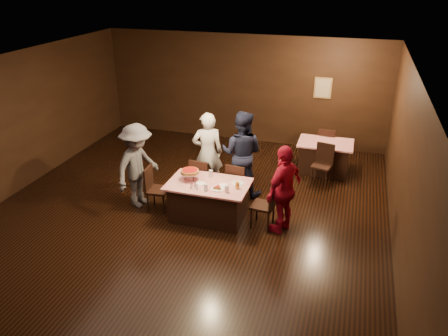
{
  "coord_description": "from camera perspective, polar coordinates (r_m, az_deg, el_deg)",
  "views": [
    {
      "loc": [
        3.01,
        -6.69,
        4.63
      ],
      "look_at": [
        0.72,
        0.81,
        1.0
      ],
      "focal_mm": 35.0,
      "sensor_mm": 36.0,
      "label": 1
    }
  ],
  "objects": [
    {
      "name": "diner_red_shirt",
      "position": [
        8.17,
        7.85,
        -2.78
      ],
      "size": [
        0.81,
        1.1,
        1.74
      ],
      "primitive_type": "imported",
      "rotation": [
        0.0,
        0.0,
        -1.99
      ],
      "color": "#A70E28",
      "rests_on": "ground"
    },
    {
      "name": "pizza_stand",
      "position": [
        8.63,
        -4.47,
        -0.45
      ],
      "size": [
        0.38,
        0.38,
        0.22
      ],
      "color": "black",
      "rests_on": "main_table"
    },
    {
      "name": "diner_grey_knit",
      "position": [
        9.14,
        -11.22,
        0.28
      ],
      "size": [
        0.92,
        1.29,
        1.8
      ],
      "primitive_type": "imported",
      "rotation": [
        0.0,
        0.0,
        1.34
      ],
      "color": "#525257",
      "rests_on": "ground"
    },
    {
      "name": "plate_with_slice",
      "position": [
        8.31,
        -0.82,
        -2.63
      ],
      "size": [
        0.25,
        0.25,
        0.06
      ],
      "color": "white",
      "rests_on": "main_table"
    },
    {
      "name": "diner_white_jacket",
      "position": [
        9.58,
        -2.16,
        2.03
      ],
      "size": [
        0.79,
        0.67,
        1.83
      ],
      "primitive_type": "imported",
      "rotation": [
        0.0,
        0.0,
        3.55
      ],
      "color": "silver",
      "rests_on": "ground"
    },
    {
      "name": "glass_back",
      "position": [
        8.78,
        -1.73,
        -0.73
      ],
      "size": [
        0.08,
        0.08,
        0.14
      ],
      "primitive_type": "cylinder",
      "color": "silver",
      "rests_on": "main_table"
    },
    {
      "name": "back_table",
      "position": [
        10.96,
        12.96,
        1.41
      ],
      "size": [
        1.3,
        0.9,
        0.77
      ],
      "primitive_type": "cube",
      "color": "#B40C18",
      "rests_on": "ground"
    },
    {
      "name": "chair_end_left",
      "position": [
        9.06,
        -8.63,
        -2.75
      ],
      "size": [
        0.45,
        0.45,
        0.95
      ],
      "primitive_type": "cube",
      "rotation": [
        0.0,
        0.0,
        1.64
      ],
      "color": "black",
      "rests_on": "ground"
    },
    {
      "name": "condiments",
      "position": [
        8.34,
        -3.85,
        -2.4
      ],
      "size": [
        0.17,
        0.1,
        0.09
      ],
      "color": "silver",
      "rests_on": "main_table"
    },
    {
      "name": "room",
      "position": [
        7.75,
        -6.89,
        5.91
      ],
      "size": [
        10.0,
        10.04,
        3.02
      ],
      "color": "black",
      "rests_on": "ground"
    },
    {
      "name": "glass_amber",
      "position": [
        8.31,
        1.75,
        -2.29
      ],
      "size": [
        0.08,
        0.08,
        0.14
      ],
      "primitive_type": "cylinder",
      "color": "#BF7F26",
      "rests_on": "main_table"
    },
    {
      "name": "chair_far_right",
      "position": [
        9.21,
        1.84,
        -1.97
      ],
      "size": [
        0.46,
        0.46,
        0.95
      ],
      "primitive_type": "cube",
      "rotation": [
        0.0,
        0.0,
        3.04
      ],
      "color": "black",
      "rests_on": "ground"
    },
    {
      "name": "main_table",
      "position": [
        8.72,
        -2.01,
        -4.28
      ],
      "size": [
        1.6,
        1.0,
        0.77
      ],
      "primitive_type": "cube",
      "color": "#A70B12",
      "rests_on": "ground"
    },
    {
      "name": "glass_front_right",
      "position": [
        8.18,
        0.37,
        -2.76
      ],
      "size": [
        0.08,
        0.08,
        0.14
      ],
      "primitive_type": "cylinder",
      "color": "silver",
      "rests_on": "main_table"
    },
    {
      "name": "napkin_left",
      "position": [
        8.55,
        -3.11,
        -2.01
      ],
      "size": [
        0.21,
        0.21,
        0.01
      ],
      "primitive_type": "cube",
      "rotation": [
        0.0,
        0.0,
        -0.35
      ],
      "color": "white",
      "rests_on": "main_table"
    },
    {
      "name": "chair_far_left",
      "position": [
        9.43,
        -2.85,
        -1.33
      ],
      "size": [
        0.45,
        0.45,
        0.95
      ],
      "primitive_type": "cube",
      "rotation": [
        0.0,
        0.0,
        3.06
      ],
      "color": "black",
      "rests_on": "ground"
    },
    {
      "name": "chair_end_right",
      "position": [
        8.43,
        5.1,
        -4.79
      ],
      "size": [
        0.46,
        0.46,
        0.95
      ],
      "primitive_type": "cube",
      "rotation": [
        0.0,
        0.0,
        -1.67
      ],
      "color": "black",
      "rests_on": "ground"
    },
    {
      "name": "plate_empty",
      "position": [
        8.52,
        1.78,
        -2.03
      ],
      "size": [
        0.25,
        0.25,
        0.01
      ],
      "primitive_type": "cylinder",
      "color": "white",
      "rests_on": "main_table"
    },
    {
      "name": "napkin_center",
      "position": [
        8.46,
        -0.12,
        -2.27
      ],
      "size": [
        0.19,
        0.19,
        0.01
      ],
      "primitive_type": "cube",
      "rotation": [
        0.0,
        0.0,
        0.21
      ],
      "color": "white",
      "rests_on": "main_table"
    },
    {
      "name": "glass_front_left",
      "position": [
        8.24,
        -2.4,
        -2.53
      ],
      "size": [
        0.08,
        0.08,
        0.14
      ],
      "primitive_type": "cylinder",
      "color": "silver",
      "rests_on": "main_table"
    },
    {
      "name": "chair_back_far",
      "position": [
        11.49,
        13.27,
        2.95
      ],
      "size": [
        0.46,
        0.46,
        0.95
      ],
      "primitive_type": "cube",
      "rotation": [
        0.0,
        0.0,
        3.05
      ],
      "color": "black",
      "rests_on": "ground"
    },
    {
      "name": "chair_back_near",
      "position": [
        10.29,
        12.66,
        0.39
      ],
      "size": [
        0.5,
        0.5,
        0.95
      ],
      "primitive_type": "cube",
      "rotation": [
        0.0,
        0.0,
        -0.21
      ],
      "color": "black",
      "rests_on": "ground"
    },
    {
      "name": "diner_navy_hoodie",
      "position": [
        9.43,
        2.32,
        1.9
      ],
      "size": [
        0.95,
        0.75,
        1.91
      ],
      "primitive_type": "imported",
      "rotation": [
        0.0,
        0.0,
        3.11
      ],
      "color": "black",
      "rests_on": "ground"
    }
  ]
}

